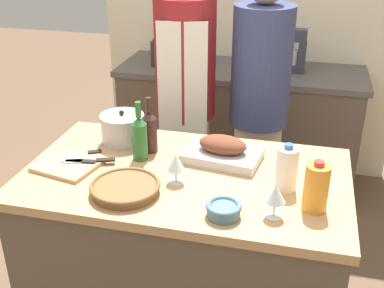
{
  "coord_description": "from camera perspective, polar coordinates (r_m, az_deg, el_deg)",
  "views": [
    {
      "loc": [
        0.46,
        -1.73,
        1.92
      ],
      "look_at": [
        0.0,
        0.12,
        1.0
      ],
      "focal_mm": 45.0,
      "sensor_mm": 36.0,
      "label": 1
    }
  ],
  "objects": [
    {
      "name": "wicker_basket",
      "position": [
        1.91,
        -7.92,
        -5.16
      ],
      "size": [
        0.28,
        0.28,
        0.04
      ],
      "color": "brown",
      "rests_on": "kitchen_island"
    },
    {
      "name": "condiment_bottle_tall",
      "position": [
        3.52,
        1.51,
        10.7
      ],
      "size": [
        0.06,
        0.06,
        0.2
      ],
      "color": "#234C28",
      "rests_on": "back_counter"
    },
    {
      "name": "mixing_bowl",
      "position": [
        1.76,
        3.77,
        -7.73
      ],
      "size": [
        0.13,
        0.13,
        0.05
      ],
      "color": "slate",
      "rests_on": "kitchen_island"
    },
    {
      "name": "knife_chef",
      "position": [
        2.15,
        -11.77,
        -1.92
      ],
      "size": [
        0.21,
        0.1,
        0.01
      ],
      "color": "#B7B7BC",
      "rests_on": "cutting_board"
    },
    {
      "name": "wine_glass_left",
      "position": [
        1.75,
        9.85,
        -5.9
      ],
      "size": [
        0.08,
        0.08,
        0.13
      ],
      "color": "silver",
      "rests_on": "kitchen_island"
    },
    {
      "name": "stand_mixer",
      "position": [
        3.46,
        11.88,
        10.43
      ],
      "size": [
        0.18,
        0.14,
        0.29
      ],
      "color": "#333842",
      "rests_on": "back_counter"
    },
    {
      "name": "wine_bottle_green",
      "position": [
        2.13,
        -6.24,
        0.83
      ],
      "size": [
        0.07,
        0.07,
        0.27
      ],
      "color": "#28662D",
      "rests_on": "kitchen_island"
    },
    {
      "name": "cutting_board",
      "position": [
        2.16,
        -14.5,
        -2.44
      ],
      "size": [
        0.29,
        0.26,
        0.02
      ],
      "color": "tan",
      "rests_on": "kitchen_island"
    },
    {
      "name": "person_cook_aproned",
      "position": [
        2.85,
        -0.8,
        5.87
      ],
      "size": [
        0.35,
        0.37,
        1.71
      ],
      "rotation": [
        0.0,
        0.0,
        0.16
      ],
      "color": "beige",
      "rests_on": "ground_plane"
    },
    {
      "name": "juice_jug",
      "position": [
        1.82,
        14.52,
        -4.99
      ],
      "size": [
        0.09,
        0.09,
        0.2
      ],
      "color": "orange",
      "rests_on": "kitchen_island"
    },
    {
      "name": "kitchen_island",
      "position": [
        2.31,
        -0.73,
        -13.41
      ],
      "size": [
        1.38,
        0.8,
        0.92
      ],
      "color": "brown",
      "rests_on": "ground_plane"
    },
    {
      "name": "condiment_bottle_short",
      "position": [
        3.51,
        -4.39,
        10.62
      ],
      "size": [
        0.07,
        0.07,
        0.2
      ],
      "color": "#332D28",
      "rests_on": "back_counter"
    },
    {
      "name": "back_wall",
      "position": [
        3.75,
        6.93,
        15.78
      ],
      "size": [
        2.25,
        0.1,
        2.55
      ],
      "color": "beige",
      "rests_on": "ground_plane"
    },
    {
      "name": "person_cook_guest",
      "position": [
        2.8,
        7.95,
        4.89
      ],
      "size": [
        0.33,
        0.33,
        1.68
      ],
      "rotation": [
        0.0,
        0.0,
        0.16
      ],
      "color": "beige",
      "rests_on": "ground_plane"
    },
    {
      "name": "knife_bread",
      "position": [
        2.26,
        -12.63,
        -1.05
      ],
      "size": [
        0.16,
        0.11,
        0.01
      ],
      "color": "#B7B7BC",
      "rests_on": "kitchen_island"
    },
    {
      "name": "wine_glass_right",
      "position": [
        1.94,
        -1.93,
        -2.27
      ],
      "size": [
        0.08,
        0.08,
        0.13
      ],
      "color": "silver",
      "rests_on": "kitchen_island"
    },
    {
      "name": "back_counter",
      "position": [
        3.65,
        5.52,
        2.08
      ],
      "size": [
        1.75,
        0.6,
        0.91
      ],
      "color": "brown",
      "rests_on": "ground_plane"
    },
    {
      "name": "wine_bottle_dark",
      "position": [
        2.2,
        -5.05,
        1.61
      ],
      "size": [
        0.07,
        0.07,
        0.26
      ],
      "color": "#381E19",
      "rests_on": "kitchen_island"
    },
    {
      "name": "roasting_pan",
      "position": [
        2.13,
        3.64,
        -0.85
      ],
      "size": [
        0.36,
        0.26,
        0.12
      ],
      "color": "#BCBCC1",
      "rests_on": "kitchen_island"
    },
    {
      "name": "stock_pot",
      "position": [
        2.32,
        -8.23,
        1.87
      ],
      "size": [
        0.21,
        0.21,
        0.16
      ],
      "color": "#B7B7BC",
      "rests_on": "kitchen_island"
    },
    {
      "name": "knife_paring",
      "position": [
        2.15,
        -13.18,
        -1.99
      ],
      "size": [
        0.16,
        0.05,
        0.01
      ],
      "color": "#B7B7BC",
      "rests_on": "cutting_board"
    },
    {
      "name": "milk_jug",
      "position": [
        1.93,
        11.15,
        -2.86
      ],
      "size": [
        0.09,
        0.09,
        0.2
      ],
      "color": "white",
      "rests_on": "kitchen_island"
    }
  ]
}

